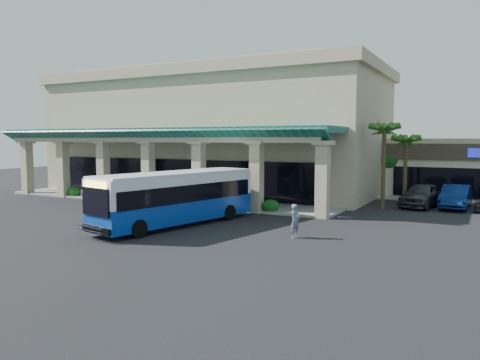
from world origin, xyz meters
The scene contains 11 objects.
ground centered at (0.00, 0.00, 0.00)m, with size 110.00×110.00×0.00m, color black.
main_building centered at (-8.00, 16.00, 5.67)m, with size 30.80×14.80×11.35m, color #C0AE89, non-canonical shape.
arcade centered at (-8.00, 6.80, 2.85)m, with size 30.00×6.20×5.70m, color #0C4B41, non-canonical shape.
palm_0 centered at (8.50, 11.00, 3.30)m, with size 2.40×2.40×6.60m, color #285817, non-canonical shape.
palm_1 centered at (9.50, 14.00, 2.90)m, with size 2.40×2.40×5.80m, color #285817, non-canonical shape.
palm_2 centered at (-22.50, 6.50, 3.10)m, with size 2.40×2.40×6.20m, color #285817, non-canonical shape.
broadleaf_tree centered at (7.50, 19.00, 2.41)m, with size 2.60×2.60×4.81m, color #104711, non-canonical shape.
transit_bus centered at (-0.47, -1.00, 1.51)m, with size 2.51×10.79×3.01m, color #0A38A1, non-canonical shape.
pedestrian centered at (6.64, -1.00, 0.84)m, with size 0.61×0.40×1.67m, color slate.
car_silver centered at (10.83, 13.09, 0.86)m, with size 2.04×5.07×1.73m, color #343841.
car_white centered at (13.00, 13.56, 0.82)m, with size 1.74×4.98×1.64m, color navy.
Camera 1 is at (14.89, -22.33, 4.85)m, focal length 35.00 mm.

